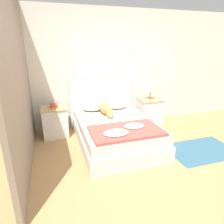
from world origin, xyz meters
name	(u,v)px	position (x,y,z in m)	size (l,w,h in m)	color
ground_plane	(139,175)	(0.00, 0.00, 0.00)	(16.00, 16.00, 0.00)	tan
wall_back	(101,70)	(0.00, 2.13, 1.27)	(9.00, 0.06, 2.55)	silver
wall_side_left	(20,82)	(-1.53, 1.05, 1.27)	(0.06, 3.10, 2.55)	gray
bed	(115,132)	(-0.01, 1.07, 0.23)	(1.37, 1.92, 0.46)	silver
headboard	(102,100)	(-0.01, 2.06, 0.59)	(1.45, 0.06, 1.14)	silver
nightstand_left	(55,122)	(-1.07, 1.73, 0.31)	(0.51, 0.45, 0.62)	white
nightstand_right	(149,112)	(1.06, 1.73, 0.31)	(0.51, 0.45, 0.62)	white
pillow_left	(93,107)	(-0.27, 1.79, 0.54)	(0.49, 0.39, 0.15)	beige
pillow_right	(116,105)	(0.26, 1.79, 0.54)	(0.49, 0.39, 0.15)	beige
quilt	(126,131)	(-0.02, 0.51, 0.49)	(1.15, 0.70, 0.09)	#BC4C42
dog	(106,109)	(-0.06, 1.47, 0.57)	(0.25, 0.68, 0.22)	tan
book_stack	(54,106)	(-1.08, 1.76, 0.64)	(0.15, 0.24, 0.05)	gold
table_lamp	(151,87)	(1.06, 1.74, 0.89)	(0.24, 0.24, 0.35)	#9E7A4C
rug	(201,150)	(1.39, 0.32, 0.00)	(1.22, 0.82, 0.00)	#335B70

